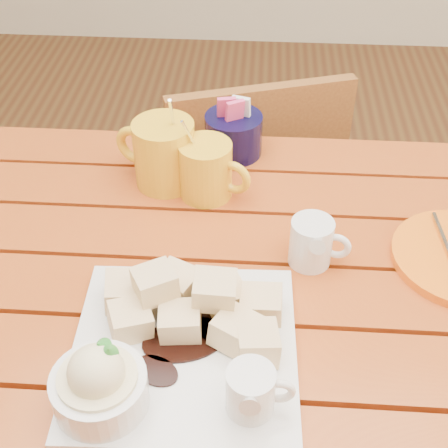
# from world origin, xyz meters

# --- Properties ---
(table) EXTENTS (1.20, 0.79, 0.75)m
(table) POSITION_xyz_m (0.00, 0.00, 0.64)
(table) COLOR maroon
(table) RESTS_ON ground
(dessert_plate) EXTENTS (0.28, 0.28, 0.11)m
(dessert_plate) POSITION_xyz_m (-0.04, -0.13, 0.78)
(dessert_plate) COLOR white
(dessert_plate) RESTS_ON table
(coffee_mug_left) EXTENTS (0.14, 0.10, 0.17)m
(coffee_mug_left) POSITION_xyz_m (-0.10, 0.25, 0.81)
(coffee_mug_left) COLOR yellow
(coffee_mug_left) RESTS_ON table
(coffee_mug_right) EXTENTS (0.12, 0.08, 0.14)m
(coffee_mug_right) POSITION_xyz_m (-0.03, 0.22, 0.80)
(coffee_mug_right) COLOR yellow
(coffee_mug_right) RESTS_ON table
(cream_pitcher) EXTENTS (0.09, 0.07, 0.07)m
(cream_pitcher) POSITION_xyz_m (0.13, 0.07, 0.79)
(cream_pitcher) COLOR white
(cream_pitcher) RESTS_ON table
(sugar_caddy) EXTENTS (0.10, 0.10, 0.11)m
(sugar_caddy) POSITION_xyz_m (0.01, 0.34, 0.79)
(sugar_caddy) COLOR black
(sugar_caddy) RESTS_ON table
(chair_far) EXTENTS (0.48, 0.48, 0.81)m
(chair_far) POSITION_xyz_m (0.02, 0.58, 0.45)
(chair_far) COLOR brown
(chair_far) RESTS_ON ground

